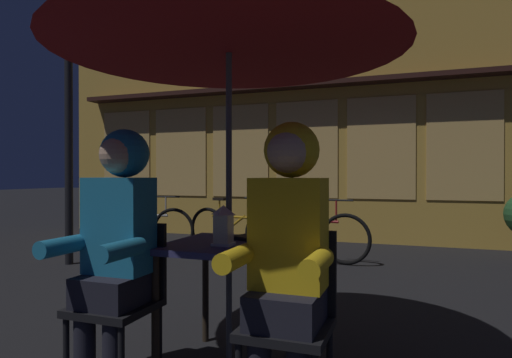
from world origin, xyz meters
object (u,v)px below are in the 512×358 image
cafe_table (229,260)px  person_left_hooded (116,230)px  street_lamp (68,53)px  chair_right (290,311)px  lantern (223,224)px  chair_left (123,293)px  bicycle_third (307,235)px  bicycle_second (235,231)px  person_right_hooded (287,239)px  bicycle_nearest (142,228)px  patio_umbrella (229,21)px  book (250,238)px

cafe_table → person_left_hooded: (-0.48, -0.43, 0.21)m
cafe_table → street_lamp: size_ratio=0.19×
cafe_table → person_left_hooded: 0.67m
chair_right → lantern: bearing=150.2°
chair_left → lantern: bearing=28.9°
bicycle_third → cafe_table: bearing=-85.1°
bicycle_second → bicycle_third: size_ratio=0.98×
chair_left → bicycle_second: 3.86m
person_right_hooded → cafe_table: bearing=138.4°
lantern → person_left_hooded: (-0.49, -0.33, -0.01)m
cafe_table → person_left_hooded: bearing=-138.4°
chair_left → person_left_hooded: bearing=-90.0°
person_right_hooded → bicycle_third: person_right_hooded is taller
cafe_table → chair_left: (-0.48, -0.37, -0.15)m
chair_left → bicycle_nearest: size_ratio=0.52×
cafe_table → chair_left: bearing=-142.5°
cafe_table → bicycle_nearest: bearing=131.4°
bicycle_second → street_lamp: bearing=-142.6°
cafe_table → lantern: 0.24m
patio_umbrella → street_lamp: street_lamp is taller
cafe_table → lantern: bearing=-85.0°
cafe_table → bicycle_second: 3.67m
cafe_table → chair_right: chair_right is taller
person_left_hooded → bicycle_nearest: person_left_hooded is taller
lantern → chair_right: size_ratio=0.27×
chair_left → person_left_hooded: size_ratio=0.62×
chair_left → bicycle_second: (-0.89, 3.76, -0.14)m
patio_umbrella → person_left_hooded: bearing=-138.4°
person_left_hooded → bicycle_third: bearing=86.8°
patio_umbrella → bicycle_second: (-1.37, 3.39, -1.71)m
bicycle_third → book: size_ratio=8.39×
lantern → chair_left: 0.67m
patio_umbrella → person_left_hooded: size_ratio=1.65×
person_left_hooded → bicycle_third: person_left_hooded is taller
bicycle_nearest → book: 4.22m
patio_umbrella → bicycle_third: (-0.28, 3.24, -1.71)m
cafe_table → chair_right: (0.48, -0.37, -0.15)m
cafe_table → bicycle_nearest: bicycle_nearest is taller
street_lamp → book: size_ratio=19.40×
chair_right → cafe_table: bearing=142.5°
lantern → person_left_hooded: size_ratio=0.17×
bicycle_third → book: bicycle_third is taller
street_lamp → bicycle_nearest: 2.65m
bicycle_nearest → bicycle_second: 1.46m
bicycle_second → bicycle_third: same height
cafe_table → bicycle_third: bearing=94.9°
bicycle_nearest → bicycle_second: (1.45, 0.19, 0.00)m
bicycle_third → bicycle_second: bearing=172.5°
lantern → street_lamp: size_ratio=0.06×
chair_left → book: bearing=43.2°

